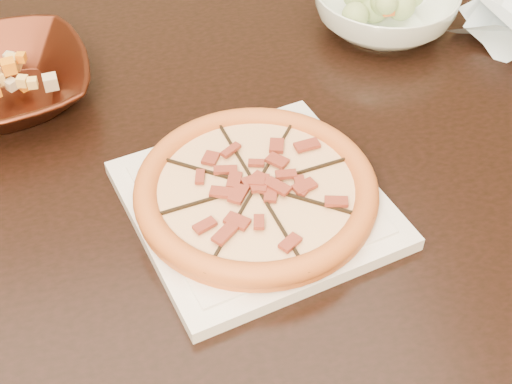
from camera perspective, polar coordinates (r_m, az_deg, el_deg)
floor at (r=1.66m, az=-10.35°, el=-13.27°), size 4.00×4.00×0.02m
dining_table at (r=1.04m, az=-6.62°, el=0.27°), size 1.50×0.98×0.75m
plate at (r=0.87m, az=0.00°, el=-0.91°), size 0.35×0.35×0.02m
pizza at (r=0.85m, az=-0.00°, el=0.19°), size 0.29×0.29×0.03m
salad_bowl at (r=1.19m, az=10.25°, el=14.19°), size 0.29×0.29×0.07m
cling_film at (r=1.22m, az=19.06°, el=12.50°), size 0.20×0.18×0.05m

